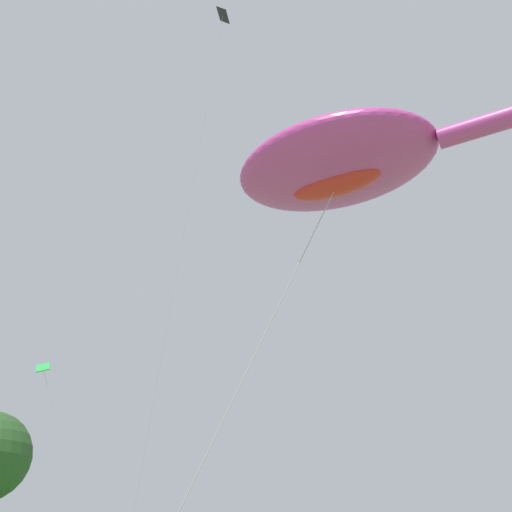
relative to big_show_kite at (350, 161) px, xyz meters
name	(u,v)px	position (x,y,z in m)	size (l,w,h in m)	color
big_show_kite	(350,161)	(0.00, 0.00, 0.00)	(5.27, 15.13, 11.51)	#CC3899
small_kite_stunt_black	(46,382)	(0.84, 14.18, -3.80)	(2.49, 2.24, 7.80)	green
small_kite_tiny_distant	(215,59)	(2.31, 7.37, 10.33)	(0.74, 3.66, 24.10)	black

